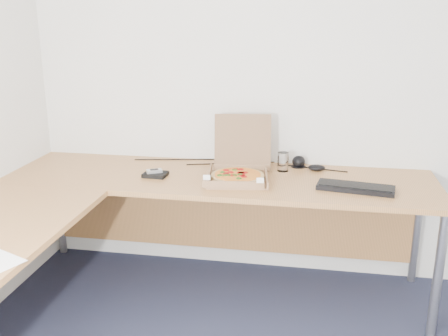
% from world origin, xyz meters
% --- Properties ---
extents(room_shell, '(3.50, 3.50, 2.50)m').
position_xyz_m(room_shell, '(0.00, 0.00, 1.25)').
color(room_shell, silver).
rests_on(room_shell, ground).
extents(desk, '(2.50, 2.20, 0.73)m').
position_xyz_m(desk, '(-0.82, 0.97, 0.70)').
color(desk, '#B37841').
rests_on(desk, ground).
extents(pizza_box, '(0.34, 0.39, 0.34)m').
position_xyz_m(pizza_box, '(-0.38, 1.37, 0.77)').
color(pizza_box, '#8F6947').
rests_on(pizza_box, desk).
extents(drinking_glass, '(0.07, 0.07, 0.12)m').
position_xyz_m(drinking_glass, '(-0.14, 1.57, 0.79)').
color(drinking_glass, white).
rests_on(drinking_glass, desk).
extents(keyboard, '(0.43, 0.21, 0.03)m').
position_xyz_m(keyboard, '(0.27, 1.29, 0.74)').
color(keyboard, black).
rests_on(keyboard, desk).
extents(mouse, '(0.12, 0.09, 0.04)m').
position_xyz_m(mouse, '(0.06, 1.62, 0.75)').
color(mouse, black).
rests_on(mouse, desk).
extents(wallet, '(0.14, 0.12, 0.02)m').
position_xyz_m(wallet, '(-0.87, 1.34, 0.74)').
color(wallet, black).
rests_on(wallet, desk).
extents(phone, '(0.10, 0.08, 0.02)m').
position_xyz_m(phone, '(-0.88, 1.34, 0.76)').
color(phone, '#B2B5BA').
rests_on(phone, wallet).
extents(dome_speaker, '(0.09, 0.09, 0.08)m').
position_xyz_m(dome_speaker, '(-0.05, 1.68, 0.77)').
color(dome_speaker, black).
rests_on(dome_speaker, desk).
extents(cable_bundle, '(0.65, 0.13, 0.01)m').
position_xyz_m(cable_bundle, '(-0.46, 1.68, 0.73)').
color(cable_bundle, black).
rests_on(cable_bundle, desk).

